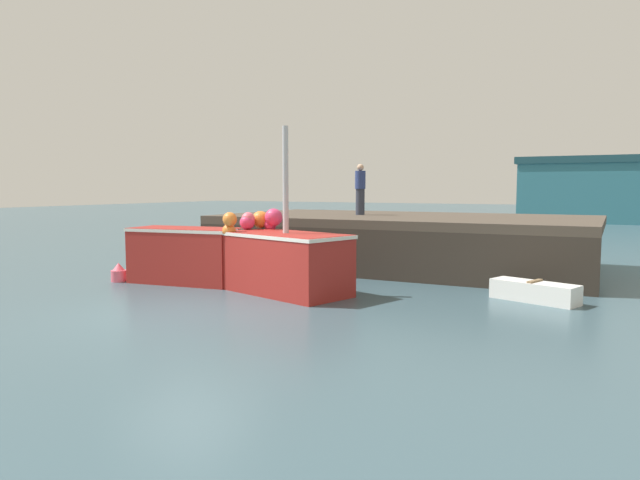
% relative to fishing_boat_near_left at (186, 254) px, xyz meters
% --- Properties ---
extents(ground, '(120.00, 160.00, 0.10)m').
position_rel_fishing_boat_near_left_xyz_m(ground, '(2.38, -2.81, -0.81)').
color(ground, '#38515B').
extents(pier, '(11.41, 6.09, 1.61)m').
position_rel_fishing_boat_near_left_xyz_m(pier, '(4.00, 5.20, 0.55)').
color(pier, '#473D33').
rests_on(pier, ground).
extents(fishing_boat_near_left, '(3.05, 1.60, 1.45)m').
position_rel_fishing_boat_near_left_xyz_m(fishing_boat_near_left, '(0.00, 0.00, 0.00)').
color(fishing_boat_near_left, maroon).
rests_on(fishing_boat_near_left, ground).
extents(fishing_boat_near_right, '(3.45, 2.40, 3.92)m').
position_rel_fishing_boat_near_left_xyz_m(fishing_boat_near_right, '(3.04, -0.07, 0.05)').
color(fishing_boat_near_right, maroon).
rests_on(fishing_boat_near_right, ground).
extents(rowboat, '(1.96, 1.21, 0.47)m').
position_rel_fishing_boat_near_left_xyz_m(rowboat, '(8.47, 1.53, -0.54)').
color(rowboat, white).
rests_on(rowboat, ground).
extents(dockworker, '(0.34, 0.34, 1.65)m').
position_rel_fishing_boat_near_left_xyz_m(dockworker, '(2.56, 5.57, 1.67)').
color(dockworker, '#2D3342').
rests_on(dockworker, pier).
extents(warehouse, '(11.00, 6.64, 4.69)m').
position_rel_fishing_boat_near_left_xyz_m(warehouse, '(8.80, 35.05, 1.60)').
color(warehouse, '#2D6B7A').
rests_on(warehouse, ground).
extents(mooring_buoy_foreground, '(0.40, 0.40, 0.50)m').
position_rel_fishing_boat_near_left_xyz_m(mooring_buoy_foreground, '(-1.72, -0.68, -0.54)').
color(mooring_buoy_foreground, '#EA5B70').
rests_on(mooring_buoy_foreground, ground).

